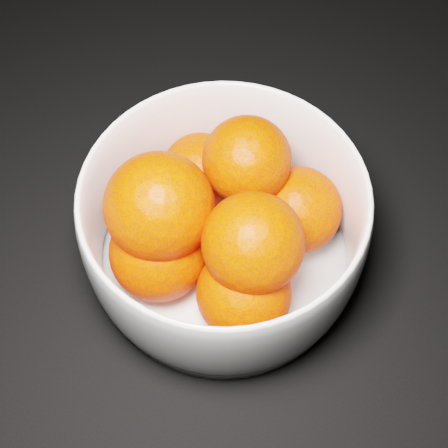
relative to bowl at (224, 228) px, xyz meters
The scene contains 3 objects.
ground 0.35m from the bowl, 135.81° to the left, with size 3.00×3.00×0.00m, color black.
bowl is the anchor object (origin of this frame).
orange_pile 0.02m from the bowl, 119.64° to the right, with size 0.18×0.19×0.14m.
Camera 1 is at (0.42, -0.47, 0.53)m, focal length 50.00 mm.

